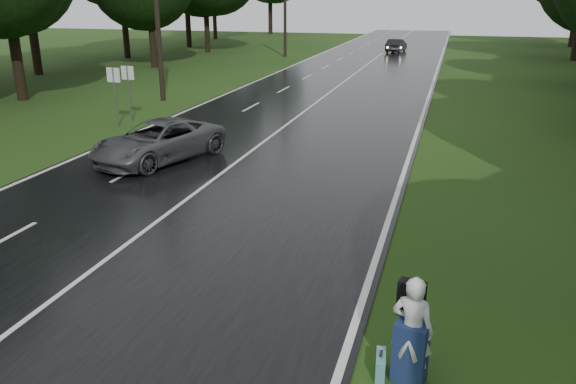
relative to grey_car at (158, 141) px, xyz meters
name	(u,v)px	position (x,y,z in m)	size (l,w,h in m)	color
ground	(53,302)	(2.73, -9.46, -0.74)	(160.00, 160.00, 0.00)	#244113
road	(306,110)	(2.73, 10.54, -0.72)	(12.00, 140.00, 0.04)	black
lane_center	(306,110)	(2.73, 10.54, -0.70)	(0.12, 140.00, 0.01)	silver
grey_car	(158,141)	(0.00, 0.00, 0.00)	(2.34, 5.07, 1.41)	#4A4B4F
far_car	(396,45)	(3.91, 42.85, -0.06)	(1.37, 3.94, 1.30)	black
hitchhiker	(412,333)	(9.58, -9.95, 0.08)	(0.73, 0.69, 1.78)	silver
suitcase	(380,365)	(9.15, -9.96, -0.57)	(0.15, 0.50, 0.36)	teal
utility_pole_mid	(163,100)	(-5.77, 11.26, -0.74)	(1.80, 0.28, 9.92)	black
utility_pole_far	(285,57)	(-5.77, 35.68, -0.74)	(1.80, 0.28, 10.26)	black
road_sign_a	(118,127)	(-4.47, 4.53, -0.74)	(0.63, 0.10, 2.63)	white
road_sign_b	(132,122)	(-4.47, 5.70, -0.74)	(0.62, 0.10, 2.57)	white
tree_left_d	(23,100)	(-13.44, 9.18, -0.74)	(8.19, 8.19, 12.80)	black
tree_left_e	(155,67)	(-13.62, 24.74, -0.74)	(7.47, 7.47, 11.67)	black
tree_left_f	(208,52)	(-14.63, 37.78, -0.74)	(8.81, 8.81, 13.76)	black
tree_right_f	(573,60)	(20.01, 39.75, -0.74)	(10.23, 10.23, 15.98)	black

